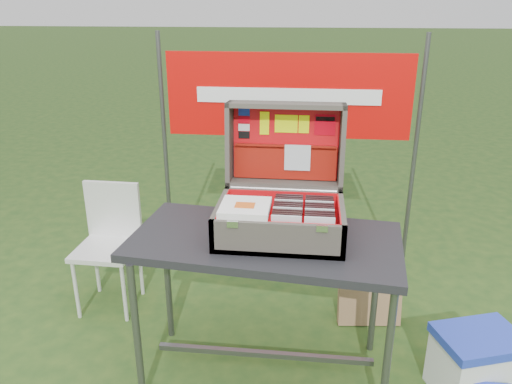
# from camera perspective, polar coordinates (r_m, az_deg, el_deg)

# --- Properties ---
(ground) EXTENTS (80.00, 80.00, 0.00)m
(ground) POSITION_cam_1_polar(r_m,az_deg,el_deg) (2.87, 1.77, -19.77)
(ground) COLOR #224318
(ground) RESTS_ON ground
(table) EXTENTS (1.35, 0.77, 0.81)m
(table) POSITION_cam_1_polar(r_m,az_deg,el_deg) (2.62, 0.99, -13.18)
(table) COLOR black
(table) RESTS_ON ground
(table_top) EXTENTS (1.35, 0.77, 0.04)m
(table_top) POSITION_cam_1_polar(r_m,az_deg,el_deg) (2.42, 1.05, -5.64)
(table_top) COLOR black
(table_top) RESTS_ON ground
(table_leg_fl) EXTENTS (0.04, 0.04, 0.77)m
(table_leg_fl) POSITION_cam_1_polar(r_m,az_deg,el_deg) (2.54, -13.46, -15.67)
(table_leg_fl) COLOR #59595B
(table_leg_fl) RESTS_ON ground
(table_leg_fr) EXTENTS (0.04, 0.04, 0.77)m
(table_leg_fr) POSITION_cam_1_polar(r_m,az_deg,el_deg) (2.44, 14.85, -17.47)
(table_leg_fr) COLOR #59595B
(table_leg_fr) RESTS_ON ground
(table_leg_bl) EXTENTS (0.04, 0.04, 0.77)m
(table_leg_bl) POSITION_cam_1_polar(r_m,az_deg,el_deg) (2.95, -10.07, -9.74)
(table_leg_bl) COLOR #59595B
(table_leg_bl) RESTS_ON ground
(table_leg_br) EXTENTS (0.04, 0.04, 0.77)m
(table_leg_br) POSITION_cam_1_polar(r_m,az_deg,el_deg) (2.87, 13.47, -10.98)
(table_leg_br) COLOR #59595B
(table_leg_br) RESTS_ON ground
(table_brace) EXTENTS (1.14, 0.03, 0.03)m
(table_brace) POSITION_cam_1_polar(r_m,az_deg,el_deg) (2.79, 0.95, -18.02)
(table_brace) COLOR #59595B
(table_brace) RESTS_ON ground
(suitcase) EXTENTS (0.61, 0.59, 0.59)m
(suitcase) POSITION_cam_1_polar(r_m,az_deg,el_deg) (2.37, 2.95, 1.94)
(suitcase) COLOR #4C453B
(suitcase) RESTS_ON table
(suitcase_base_bottom) EXTENTS (0.61, 0.43, 0.02)m
(suitcase_base_bottom) POSITION_cam_1_polar(r_m,az_deg,el_deg) (2.42, 2.74, -4.83)
(suitcase_base_bottom) COLOR #4C453B
(suitcase_base_bottom) RESTS_ON table_top
(suitcase_base_wall_front) EXTENTS (0.61, 0.02, 0.16)m
(suitcase_base_wall_front) POSITION_cam_1_polar(r_m,az_deg,el_deg) (2.21, 2.40, -5.50)
(suitcase_base_wall_front) COLOR #4C453B
(suitcase_base_wall_front) RESTS_ON table_top
(suitcase_base_wall_back) EXTENTS (0.61, 0.02, 0.16)m
(suitcase_base_wall_back) POSITION_cam_1_polar(r_m,az_deg,el_deg) (2.58, 3.08, -1.49)
(suitcase_base_wall_back) COLOR #4C453B
(suitcase_base_wall_back) RESTS_ON table_top
(suitcase_base_wall_left) EXTENTS (0.02, 0.43, 0.16)m
(suitcase_base_wall_left) POSITION_cam_1_polar(r_m,az_deg,el_deg) (2.43, -4.11, -3.01)
(suitcase_base_wall_left) COLOR #4C453B
(suitcase_base_wall_left) RESTS_ON table_top
(suitcase_base_wall_right) EXTENTS (0.02, 0.43, 0.16)m
(suitcase_base_wall_right) POSITION_cam_1_polar(r_m,az_deg,el_deg) (2.40, 9.74, -3.62)
(suitcase_base_wall_right) COLOR #4C453B
(suitcase_base_wall_right) RESTS_ON table_top
(suitcase_liner_floor) EXTENTS (0.56, 0.39, 0.01)m
(suitcase_liner_floor) POSITION_cam_1_polar(r_m,az_deg,el_deg) (2.42, 2.74, -4.51)
(suitcase_liner_floor) COLOR red
(suitcase_liner_floor) RESTS_ON suitcase_base_bottom
(suitcase_latch_left) EXTENTS (0.05, 0.01, 0.03)m
(suitcase_latch_left) POSITION_cam_1_polar(r_m,az_deg,el_deg) (2.19, -2.70, -3.71)
(suitcase_latch_left) COLOR silver
(suitcase_latch_left) RESTS_ON suitcase_base_wall_front
(suitcase_latch_right) EXTENTS (0.05, 0.01, 0.03)m
(suitcase_latch_right) POSITION_cam_1_polar(r_m,az_deg,el_deg) (2.17, 7.57, -4.17)
(suitcase_latch_right) COLOR silver
(suitcase_latch_right) RESTS_ON suitcase_base_wall_front
(suitcase_hinge) EXTENTS (0.55, 0.02, 0.02)m
(suitcase_hinge) POSITION_cam_1_polar(r_m,az_deg,el_deg) (2.56, 3.13, 0.29)
(suitcase_hinge) COLOR silver
(suitcase_hinge) RESTS_ON suitcase_base_wall_back
(suitcase_lid_back) EXTENTS (0.61, 0.06, 0.43)m
(suitcase_lid_back) POSITION_cam_1_polar(r_m,az_deg,el_deg) (2.66, 3.44, 5.67)
(suitcase_lid_back) COLOR #4C453B
(suitcase_lid_back) RESTS_ON suitcase_base_wall_back
(suitcase_lid_rim_far) EXTENTS (0.61, 0.16, 0.04)m
(suitcase_lid_rim_far) POSITION_cam_1_polar(r_m,az_deg,el_deg) (2.56, 3.47, 9.88)
(suitcase_lid_rim_far) COLOR #4C453B
(suitcase_lid_rim_far) RESTS_ON suitcase_lid_back
(suitcase_lid_rim_near) EXTENTS (0.61, 0.16, 0.04)m
(suitcase_lid_rim_near) POSITION_cam_1_polar(r_m,az_deg,el_deg) (2.64, 3.24, 1.02)
(suitcase_lid_rim_near) COLOR #4C453B
(suitcase_lid_rim_near) RESTS_ON suitcase_lid_back
(suitcase_lid_rim_left) EXTENTS (0.02, 0.20, 0.44)m
(suitcase_lid_rim_left) POSITION_cam_1_polar(r_m,az_deg,el_deg) (2.62, -3.03, 5.58)
(suitcase_lid_rim_left) COLOR #4C453B
(suitcase_lid_rim_left) RESTS_ON suitcase_lid_back
(suitcase_lid_rim_right) EXTENTS (0.02, 0.20, 0.44)m
(suitcase_lid_rim_right) POSITION_cam_1_polar(r_m,az_deg,el_deg) (2.59, 9.81, 5.12)
(suitcase_lid_rim_right) COLOR #4C453B
(suitcase_lid_rim_right) RESTS_ON suitcase_lid_back
(suitcase_lid_liner) EXTENTS (0.55, 0.04, 0.38)m
(suitcase_lid_liner) POSITION_cam_1_polar(r_m,az_deg,el_deg) (2.65, 3.42, 5.61)
(suitcase_lid_liner) COLOR red
(suitcase_lid_liner) RESTS_ON suitcase_lid_back
(suitcase_liner_wall_front) EXTENTS (0.56, 0.01, 0.14)m
(suitcase_liner_wall_front) POSITION_cam_1_polar(r_m,az_deg,el_deg) (2.22, 2.43, -5.05)
(suitcase_liner_wall_front) COLOR red
(suitcase_liner_wall_front) RESTS_ON suitcase_base_bottom
(suitcase_liner_wall_back) EXTENTS (0.56, 0.01, 0.14)m
(suitcase_liner_wall_back) POSITION_cam_1_polar(r_m,az_deg,el_deg) (2.56, 3.06, -1.37)
(suitcase_liner_wall_back) COLOR red
(suitcase_liner_wall_back) RESTS_ON suitcase_base_bottom
(suitcase_liner_wall_left) EXTENTS (0.01, 0.39, 0.14)m
(suitcase_liner_wall_left) POSITION_cam_1_polar(r_m,az_deg,el_deg) (2.42, -3.77, -2.77)
(suitcase_liner_wall_left) COLOR red
(suitcase_liner_wall_left) RESTS_ON suitcase_base_bottom
(suitcase_liner_wall_right) EXTENTS (0.01, 0.39, 0.14)m
(suitcase_liner_wall_right) POSITION_cam_1_polar(r_m,az_deg,el_deg) (2.39, 9.40, -3.35)
(suitcase_liner_wall_right) COLOR red
(suitcase_liner_wall_right) RESTS_ON suitcase_base_bottom
(suitcase_lid_pocket) EXTENTS (0.54, 0.05, 0.18)m
(suitcase_lid_pocket) POSITION_cam_1_polar(r_m,az_deg,el_deg) (2.65, 3.34, 3.38)
(suitcase_lid_pocket) COLOR maroon
(suitcase_lid_pocket) RESTS_ON suitcase_lid_liner
(suitcase_pocket_edge) EXTENTS (0.53, 0.02, 0.02)m
(suitcase_pocket_edge) POSITION_cam_1_polar(r_m,az_deg,el_deg) (2.62, 3.38, 5.20)
(suitcase_pocket_edge) COLOR maroon
(suitcase_pocket_edge) RESTS_ON suitcase_lid_pocket
(suitcase_pocket_cd) EXTENTS (0.14, 0.02, 0.14)m
(suitcase_pocket_cd) POSITION_cam_1_polar(r_m,az_deg,el_deg) (2.62, 4.76, 3.93)
(suitcase_pocket_cd) COLOR silver
(suitcase_pocket_cd) RESTS_ON suitcase_lid_pocket
(lid_sticker_cc_a) EXTENTS (0.06, 0.01, 0.04)m
(lid_sticker_cc_a) POSITION_cam_1_polar(r_m,az_deg,el_deg) (2.64, -1.38, 9.10)
(lid_sticker_cc_a) COLOR #1933B2
(lid_sticker_cc_a) RESTS_ON suitcase_lid_liner
(lid_sticker_cc_b) EXTENTS (0.06, 0.01, 0.04)m
(lid_sticker_cc_b) POSITION_cam_1_polar(r_m,az_deg,el_deg) (2.64, -1.38, 8.24)
(lid_sticker_cc_b) COLOR #C40010
(lid_sticker_cc_b) RESTS_ON suitcase_lid_liner
(lid_sticker_cc_c) EXTENTS (0.06, 0.01, 0.04)m
(lid_sticker_cc_c) POSITION_cam_1_polar(r_m,az_deg,el_deg) (2.65, -1.38, 7.39)
(lid_sticker_cc_c) COLOR white
(lid_sticker_cc_c) RESTS_ON suitcase_lid_liner
(lid_sticker_cc_d) EXTENTS (0.06, 0.01, 0.04)m
(lid_sticker_cc_d) POSITION_cam_1_polar(r_m,az_deg,el_deg) (2.65, -1.38, 6.53)
(lid_sticker_cc_d) COLOR black
(lid_sticker_cc_d) RESTS_ON suitcase_lid_liner
(lid_card_neon_tall) EXTENTS (0.05, 0.01, 0.12)m
(lid_card_neon_tall) POSITION_cam_1_polar(r_m,az_deg,el_deg) (2.63, 0.98, 7.86)
(lid_card_neon_tall) COLOR #E0FC03
(lid_card_neon_tall) RESTS_ON suitcase_lid_liner
(lid_card_neon_main) EXTENTS (0.12, 0.01, 0.09)m
(lid_card_neon_main) POSITION_cam_1_polar(r_m,az_deg,el_deg) (2.62, 3.47, 7.79)
(lid_card_neon_main) COLOR #E0FC03
(lid_card_neon_main) RESTS_ON suitcase_lid_liner
(lid_card_neon_small) EXTENTS (0.05, 0.01, 0.09)m
(lid_card_neon_small) POSITION_cam_1_polar(r_m,az_deg,el_deg) (2.62, 5.50, 7.71)
(lid_card_neon_small) COLOR #E0FC03
(lid_card_neon_small) RESTS_ON suitcase_lid_liner
(lid_sticker_band) EXTENTS (0.11, 0.01, 0.11)m
(lid_sticker_band) POSITION_cam_1_polar(r_m,az_deg,el_deg) (2.62, 7.89, 7.62)
(lid_sticker_band) COLOR #C40010
(lid_sticker_band) RESTS_ON suitcase_lid_liner
(lid_sticker_band_bar) EXTENTS (0.10, 0.00, 0.02)m
(lid_sticker_band_bar) POSITION_cam_1_polar(r_m,az_deg,el_deg) (2.62, 7.92, 8.26)
(lid_sticker_band_bar) COLOR black
(lid_sticker_band_bar) RESTS_ON suitcase_lid_liner
(cd_left_0) EXTENTS (0.13, 0.01, 0.15)m
(cd_left_0) POSITION_cam_1_polar(r_m,az_deg,el_deg) (2.23, 3.45, -4.54)
(cd_left_0) COLOR silver
(cd_left_0) RESTS_ON suitcase_liner_floor
(cd_left_1) EXTENTS (0.13, 0.01, 0.15)m
(cd_left_1) POSITION_cam_1_polar(r_m,az_deg,el_deg) (2.25, 3.49, -4.28)
(cd_left_1) COLOR black
(cd_left_1) RESTS_ON suitcase_liner_floor
(cd_left_2) EXTENTS (0.13, 0.01, 0.15)m
(cd_left_2) POSITION_cam_1_polar(r_m,az_deg,el_deg) (2.27, 3.52, -4.03)
(cd_left_2) COLOR black
(cd_left_2) RESTS_ON suitcase_liner_floor
(cd_left_3) EXTENTS (0.13, 0.01, 0.15)m
(cd_left_3) POSITION_cam_1_polar(r_m,az_deg,el_deg) (2.29, 3.56, -3.78)
(cd_left_3) COLOR black
(cd_left_3) RESTS_ON suitcase_liner_floor
(cd_left_4) EXTENTS (0.13, 0.01, 0.15)m
(cd_left_4) POSITION_cam_1_polar(r_m,az_deg,el_deg) (2.32, 3.59, -3.53)
(cd_left_4) COLOR silver
(cd_left_4) RESTS_ON suitcase_liner_floor
(cd_left_5) EXTENTS (0.13, 0.01, 0.15)m
(cd_left_5) POSITION_cam_1_polar(r_m,az_deg,el_deg) (2.34, 3.62, -3.29)
(cd_left_5) COLOR black
(cd_left_5) RESTS_ON suitcase_liner_floor
(cd_left_6) EXTENTS (0.13, 0.01, 0.15)m
(cd_left_6) POSITION_cam_1_polar(r_m,az_deg,el_deg) (2.36, 3.65, -3.06)
(cd_left_6) COLOR black
(cd_left_6) RESTS_ON suitcase_liner_floor
(cd_left_7) EXTENTS (0.13, 0.01, 0.15)m
(cd_left_7) POSITION_cam_1_polar(r_m,az_deg,el_deg) (2.38, 3.69, -2.83)
(cd_left_7) COLOR black
(cd_left_7) RESTS_ON suitcase_liner_floor
(cd_left_8) EXTENTS (0.13, 0.01, 0.15)m
(cd_left_8) POSITION_cam_1_polar(r_m,az_deg,el_deg) (2.40, 3.72, -2.60)
(cd_left_8) COLOR silver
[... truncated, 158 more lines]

